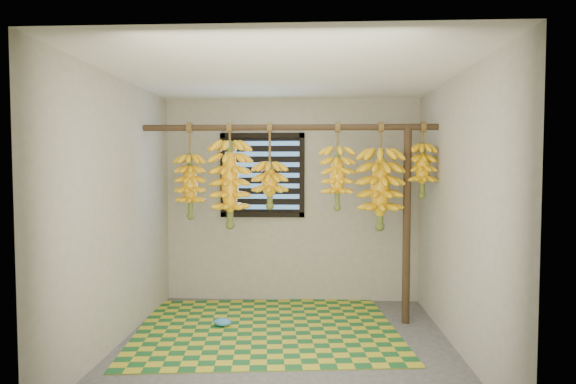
# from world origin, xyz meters

# --- Properties ---
(floor) EXTENTS (3.00, 3.00, 0.01)m
(floor) POSITION_xyz_m (0.00, 0.00, -0.01)
(floor) COLOR #444444
(floor) RESTS_ON ground
(ceiling) EXTENTS (3.00, 3.00, 0.01)m
(ceiling) POSITION_xyz_m (0.00, 0.00, 2.40)
(ceiling) COLOR silver
(ceiling) RESTS_ON wall_back
(wall_back) EXTENTS (3.00, 0.01, 2.40)m
(wall_back) POSITION_xyz_m (0.00, 1.50, 1.20)
(wall_back) COLOR gray
(wall_back) RESTS_ON floor
(wall_left) EXTENTS (0.01, 3.00, 2.40)m
(wall_left) POSITION_xyz_m (-1.50, 0.00, 1.20)
(wall_left) COLOR gray
(wall_left) RESTS_ON floor
(wall_right) EXTENTS (0.01, 3.00, 2.40)m
(wall_right) POSITION_xyz_m (1.50, 0.00, 1.20)
(wall_right) COLOR gray
(wall_right) RESTS_ON floor
(window) EXTENTS (1.00, 0.04, 1.00)m
(window) POSITION_xyz_m (-0.35, 1.48, 1.50)
(window) COLOR black
(window) RESTS_ON wall_back
(hanging_pole) EXTENTS (3.00, 0.06, 0.06)m
(hanging_pole) POSITION_xyz_m (0.00, 0.70, 2.00)
(hanging_pole) COLOR #45311F
(hanging_pole) RESTS_ON wall_left
(support_post) EXTENTS (0.08, 0.08, 2.00)m
(support_post) POSITION_xyz_m (1.20, 0.70, 1.00)
(support_post) COLOR #45311F
(support_post) RESTS_ON floor
(woven_mat) EXTENTS (2.70, 2.25, 0.01)m
(woven_mat) POSITION_xyz_m (-0.21, 0.45, 0.01)
(woven_mat) COLOR #195626
(woven_mat) RESTS_ON floor
(plastic_bag) EXTENTS (0.21, 0.17, 0.08)m
(plastic_bag) POSITION_xyz_m (-0.65, 0.48, 0.05)
(plastic_bag) COLOR #3588C7
(plastic_bag) RESTS_ON woven_mat
(banana_bunch_a) EXTENTS (0.31, 0.31, 0.98)m
(banana_bunch_a) POSITION_xyz_m (-1.02, 0.70, 1.40)
(banana_bunch_a) COLOR brown
(banana_bunch_a) RESTS_ON hanging_pole
(banana_bunch_b) EXTENTS (0.41, 0.41, 1.07)m
(banana_bunch_b) POSITION_xyz_m (-0.61, 0.70, 1.42)
(banana_bunch_b) COLOR brown
(banana_bunch_b) RESTS_ON hanging_pole
(banana_bunch_c) EXTENTS (0.35, 0.35, 0.87)m
(banana_bunch_c) POSITION_xyz_m (-0.19, 0.70, 1.42)
(banana_bunch_c) COLOR brown
(banana_bunch_c) RESTS_ON hanging_pole
(banana_bunch_d) EXTENTS (0.33, 0.33, 0.89)m
(banana_bunch_d) POSITION_xyz_m (0.50, 0.70, 1.49)
(banana_bunch_d) COLOR brown
(banana_bunch_d) RESTS_ON hanging_pole
(banana_bunch_e) EXTENTS (0.44, 0.44, 1.08)m
(banana_bunch_e) POSITION_xyz_m (0.93, 0.70, 1.38)
(banana_bunch_e) COLOR brown
(banana_bunch_e) RESTS_ON hanging_pole
(banana_bunch_f) EXTENTS (0.27, 0.27, 0.76)m
(banana_bunch_f) POSITION_xyz_m (1.35, 0.70, 1.57)
(banana_bunch_f) COLOR brown
(banana_bunch_f) RESTS_ON hanging_pole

